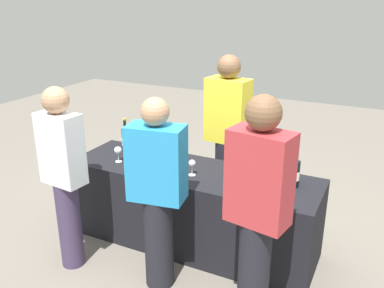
{
  "coord_description": "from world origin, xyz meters",
  "views": [
    {
      "loc": [
        1.5,
        -3.03,
        2.23
      ],
      "look_at": [
        0.0,
        0.0,
        1.0
      ],
      "focal_mm": 38.76,
      "sensor_mm": 36.0,
      "label": 1
    }
  ],
  "objects_px": {
    "wine_bottle_1": "(157,149)",
    "wine_glass_0": "(118,151)",
    "wine_bottle_2": "(166,149)",
    "wine_bottle_6": "(295,174)",
    "wine_bottle_0": "(126,140)",
    "wine_glass_1": "(178,162)",
    "wine_bottle_5": "(279,168)",
    "wine_glass_2": "(192,164)",
    "server_pouring": "(227,133)",
    "wine_bottle_4": "(238,165)",
    "guest_1": "(157,191)",
    "wine_glass_3": "(243,174)",
    "guest_0": "(64,173)",
    "wine_bottle_3": "(232,157)",
    "guest_2": "(258,210)"
  },
  "relations": [
    {
      "from": "wine_bottle_3",
      "to": "guest_1",
      "type": "distance_m",
      "value": 0.85
    },
    {
      "from": "guest_0",
      "to": "guest_2",
      "type": "height_order",
      "value": "guest_2"
    },
    {
      "from": "wine_bottle_4",
      "to": "wine_bottle_6",
      "type": "bearing_deg",
      "value": 1.73
    },
    {
      "from": "wine_bottle_6",
      "to": "wine_glass_3",
      "type": "relative_size",
      "value": 2.36
    },
    {
      "from": "wine_bottle_5",
      "to": "wine_bottle_0",
      "type": "bearing_deg",
      "value": 179.78
    },
    {
      "from": "wine_bottle_2",
      "to": "guest_2",
      "type": "bearing_deg",
      "value": -35.76
    },
    {
      "from": "wine_bottle_4",
      "to": "wine_bottle_5",
      "type": "distance_m",
      "value": 0.35
    },
    {
      "from": "wine_glass_1",
      "to": "wine_bottle_1",
      "type": "bearing_deg",
      "value": 153.33
    },
    {
      "from": "wine_glass_0",
      "to": "wine_bottle_0",
      "type": "bearing_deg",
      "value": 109.58
    },
    {
      "from": "guest_0",
      "to": "guest_1",
      "type": "relative_size",
      "value": 1.01
    },
    {
      "from": "guest_1",
      "to": "server_pouring",
      "type": "bearing_deg",
      "value": 77.88
    },
    {
      "from": "wine_glass_2",
      "to": "wine_glass_3",
      "type": "height_order",
      "value": "wine_glass_2"
    },
    {
      "from": "wine_bottle_2",
      "to": "guest_2",
      "type": "relative_size",
      "value": 0.19
    },
    {
      "from": "wine_bottle_6",
      "to": "wine_glass_2",
      "type": "distance_m",
      "value": 0.86
    },
    {
      "from": "wine_glass_0",
      "to": "wine_bottle_4",
      "type": "bearing_deg",
      "value": 9.37
    },
    {
      "from": "wine_bottle_0",
      "to": "wine_bottle_5",
      "type": "bearing_deg",
      "value": -0.22
    },
    {
      "from": "wine_bottle_5",
      "to": "wine_glass_1",
      "type": "relative_size",
      "value": 2.52
    },
    {
      "from": "wine_glass_2",
      "to": "server_pouring",
      "type": "relative_size",
      "value": 0.08
    },
    {
      "from": "wine_bottle_4",
      "to": "guest_2",
      "type": "relative_size",
      "value": 0.18
    },
    {
      "from": "server_pouring",
      "to": "wine_bottle_4",
      "type": "bearing_deg",
      "value": 127.87
    },
    {
      "from": "wine_bottle_1",
      "to": "wine_glass_0",
      "type": "height_order",
      "value": "wine_bottle_1"
    },
    {
      "from": "wine_glass_3",
      "to": "guest_0",
      "type": "distance_m",
      "value": 1.45
    },
    {
      "from": "wine_bottle_4",
      "to": "guest_0",
      "type": "bearing_deg",
      "value": -146.05
    },
    {
      "from": "wine_bottle_2",
      "to": "wine_glass_1",
      "type": "bearing_deg",
      "value": -39.2
    },
    {
      "from": "wine_bottle_1",
      "to": "wine_glass_3",
      "type": "height_order",
      "value": "wine_bottle_1"
    },
    {
      "from": "wine_bottle_4",
      "to": "guest_0",
      "type": "height_order",
      "value": "guest_0"
    },
    {
      "from": "wine_bottle_2",
      "to": "wine_glass_0",
      "type": "relative_size",
      "value": 2.15
    },
    {
      "from": "wine_bottle_6",
      "to": "wine_glass_1",
      "type": "xyz_separation_m",
      "value": [
        -0.99,
        -0.16,
        -0.02
      ]
    },
    {
      "from": "wine_bottle_5",
      "to": "guest_1",
      "type": "height_order",
      "value": "guest_1"
    },
    {
      "from": "wine_glass_1",
      "to": "server_pouring",
      "type": "xyz_separation_m",
      "value": [
        0.17,
        0.71,
        0.08
      ]
    },
    {
      "from": "wine_glass_1",
      "to": "guest_1",
      "type": "height_order",
      "value": "guest_1"
    },
    {
      "from": "wine_bottle_0",
      "to": "wine_glass_0",
      "type": "distance_m",
      "value": 0.27
    },
    {
      "from": "wine_bottle_6",
      "to": "wine_glass_2",
      "type": "relative_size",
      "value": 2.25
    },
    {
      "from": "wine_bottle_2",
      "to": "wine_glass_0",
      "type": "distance_m",
      "value": 0.45
    },
    {
      "from": "wine_bottle_4",
      "to": "wine_glass_0",
      "type": "bearing_deg",
      "value": -170.63
    },
    {
      "from": "wine_bottle_2",
      "to": "guest_1",
      "type": "distance_m",
      "value": 0.8
    },
    {
      "from": "wine_bottle_0",
      "to": "server_pouring",
      "type": "bearing_deg",
      "value": 29.76
    },
    {
      "from": "wine_bottle_1",
      "to": "guest_2",
      "type": "relative_size",
      "value": 0.18
    },
    {
      "from": "wine_bottle_2",
      "to": "wine_glass_2",
      "type": "xyz_separation_m",
      "value": [
        0.36,
        -0.19,
        -0.02
      ]
    },
    {
      "from": "wine_bottle_1",
      "to": "wine_bottle_2",
      "type": "bearing_deg",
      "value": 13.34
    },
    {
      "from": "wine_bottle_1",
      "to": "wine_bottle_2",
      "type": "relative_size",
      "value": 0.95
    },
    {
      "from": "wine_bottle_2",
      "to": "wine_bottle_6",
      "type": "bearing_deg",
      "value": -1.03
    },
    {
      "from": "wine_glass_0",
      "to": "wine_glass_1",
      "type": "bearing_deg",
      "value": 4.02
    },
    {
      "from": "wine_glass_1",
      "to": "guest_1",
      "type": "xyz_separation_m",
      "value": [
        0.12,
        -0.55,
        -0.01
      ]
    },
    {
      "from": "wine_bottle_5",
      "to": "wine_glass_1",
      "type": "height_order",
      "value": "wine_bottle_5"
    },
    {
      "from": "wine_glass_2",
      "to": "wine_bottle_5",
      "type": "bearing_deg",
      "value": 16.86
    },
    {
      "from": "wine_bottle_2",
      "to": "server_pouring",
      "type": "xyz_separation_m",
      "value": [
        0.39,
        0.53,
        0.05
      ]
    },
    {
      "from": "server_pouring",
      "to": "wine_glass_1",
      "type": "bearing_deg",
      "value": 83.64
    },
    {
      "from": "wine_bottle_4",
      "to": "wine_bottle_5",
      "type": "relative_size",
      "value": 0.93
    },
    {
      "from": "wine_bottle_0",
      "to": "wine_bottle_1",
      "type": "xyz_separation_m",
      "value": [
        0.39,
        -0.05,
        -0.01
      ]
    }
  ]
}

